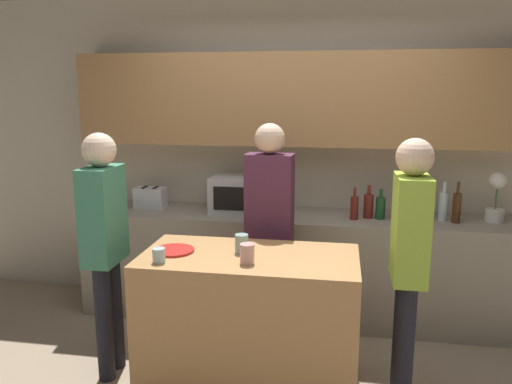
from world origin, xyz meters
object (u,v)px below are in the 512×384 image
Objects in this scene: toaster at (150,198)px; potted_plant at (496,197)px; bottle_2 at (380,207)px; bottle_3 at (396,208)px; person_left at (269,216)px; person_right at (104,235)px; bottle_4 at (410,204)px; person_center at (409,251)px; bottle_1 at (368,205)px; bottle_5 at (425,206)px; bottle_6 at (443,206)px; plate_on_island at (174,250)px; microwave at (243,194)px; cup_1 at (159,255)px; cup_2 at (242,244)px; bottle_0 at (354,207)px; cup_0 at (247,254)px; bottle_7 at (457,207)px.

toaster is 0.66× the size of potted_plant.
bottle_2 is 0.12m from bottle_3.
person_left reaches higher than person_right.
person_center reaches higher than bottle_4.
potted_plant is at bearing 2.61° from bottle_1.
bottle_6 reaches higher than bottle_5.
person_left is at bearing -25.36° from toaster.
toaster is 1.00× the size of plate_on_island.
cup_1 is at bearing -99.91° from microwave.
person_right reaches higher than bottle_4.
person_left is (0.09, 0.57, 0.04)m from cup_2.
bottle_4 reaches higher than toaster.
bottle_6 is (0.69, 0.08, 0.02)m from bottle_0.
bottle_5 is 0.18× the size of person_center.
bottle_6 is 2.56m from person_right.
bottle_6 is at bearing 115.18° from person_right.
microwave is 1.62m from bottle_6.
toaster is 2.97× the size of cup_1.
bottle_0 is 0.98× the size of bottle_3.
potted_plant is at bearing 6.77° from bottle_3.
toaster is at bearing 176.15° from bottle_0.
bottle_6 reaches higher than microwave.
person_left is at bearing -154.82° from bottle_3.
microwave is 1.72× the size of bottle_4.
bottle_2 is 2.80× the size of cup_1.
plate_on_island is at bearing 53.51° from person_left.
person_right is at bearing -150.40° from bottle_4.
cup_1 is 1.48m from person_center.
person_right is (-1.94, -1.06, -0.01)m from bottle_3.
bottle_5 is 0.14m from bottle_6.
bottle_0 reaches higher than cup_2.
microwave is at bearing 178.78° from bottle_6.
cup_1 is at bearing -136.47° from bottle_2.
bottle_2 is 1.39m from cup_2.
bottle_4 is at bearing 10.88° from bottle_1.
cup_0 is at bearing -128.86° from bottle_3.
bottle_5 reaches higher than plate_on_island.
bottle_7 reaches higher than bottle_4.
toaster reaches higher than cup_2.
bottle_1 reaches higher than bottle_2.
cup_2 is at bearing 84.32° from person_left.
bottle_5 is at bearing -0.64° from toaster.
bottle_0 is 0.33m from bottle_3.
potted_plant reaches higher than bottle_2.
bottle_5 is 0.93× the size of bottle_6.
cup_2 is (-0.07, 0.19, -0.00)m from cup_0.
bottle_5 is at bearing 46.70° from cup_0.
person_center is 1.00× the size of person_right.
cup_1 is at bearing -144.34° from bottle_6.
cup_2 is (0.45, 0.26, 0.02)m from cup_1.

